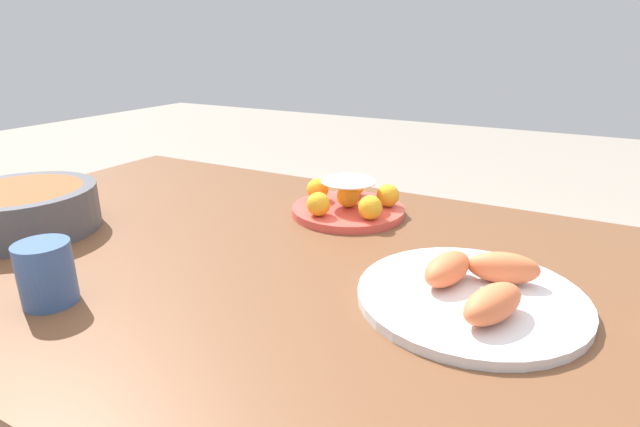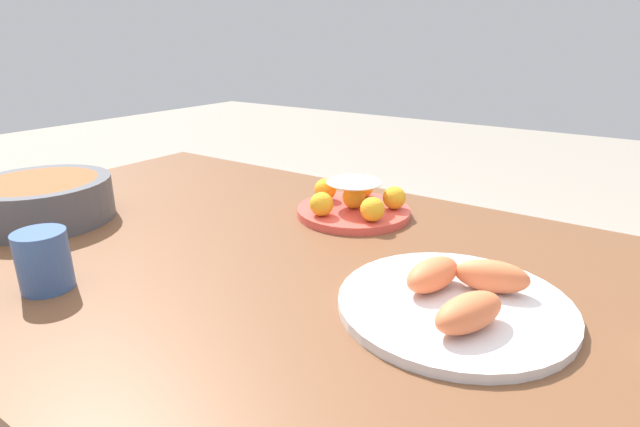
{
  "view_description": "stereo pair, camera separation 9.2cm",
  "coord_description": "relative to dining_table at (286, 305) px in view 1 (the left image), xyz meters",
  "views": [
    {
      "loc": [
        -0.42,
        0.64,
        1.1
      ],
      "look_at": [
        -0.0,
        -0.12,
        0.79
      ],
      "focal_mm": 28.0,
      "sensor_mm": 36.0,
      "label": 1
    },
    {
      "loc": [
        -0.5,
        0.59,
        1.1
      ],
      "look_at": [
        -0.0,
        -0.12,
        0.79
      ],
      "focal_mm": 28.0,
      "sensor_mm": 36.0,
      "label": 2
    }
  ],
  "objects": [
    {
      "name": "dining_table",
      "position": [
        0.0,
        0.0,
        0.0
      ],
      "size": [
        1.52,
        0.9,
        0.75
      ],
      "color": "brown",
      "rests_on": "ground_plane"
    },
    {
      "name": "cake_plate",
      "position": [
        -0.0,
        -0.25,
        0.12
      ],
      "size": [
        0.23,
        0.23,
        0.08
      ],
      "color": "#E04C42",
      "rests_on": "dining_table"
    },
    {
      "name": "seafood_platter",
      "position": [
        -0.31,
        -0.0,
        0.11
      ],
      "size": [
        0.31,
        0.31,
        0.06
      ],
      "color": "silver",
      "rests_on": "dining_table"
    },
    {
      "name": "cup_far",
      "position": [
        0.21,
        0.28,
        0.14
      ],
      "size": [
        0.07,
        0.07,
        0.09
      ],
      "color": "#38568E",
      "rests_on": "dining_table"
    },
    {
      "name": "serving_bowl",
      "position": [
        0.49,
        0.13,
        0.14
      ],
      "size": [
        0.26,
        0.26,
        0.08
      ],
      "color": "#4C4C51",
      "rests_on": "dining_table"
    }
  ]
}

